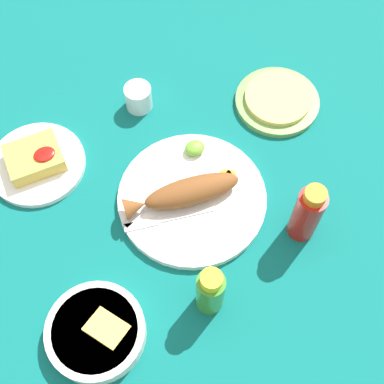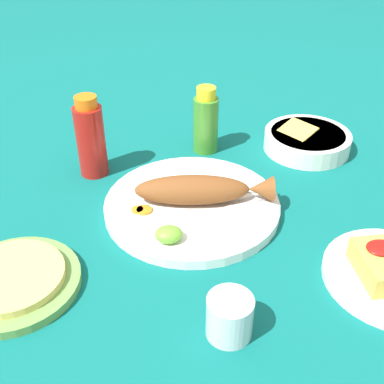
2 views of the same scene
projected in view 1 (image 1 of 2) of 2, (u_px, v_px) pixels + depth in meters
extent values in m
plane|color=#0C605B|center=(192.00, 200.00, 1.11)|extent=(4.00, 4.00, 0.00)
cylinder|color=white|center=(192.00, 199.00, 1.10)|extent=(0.31, 0.31, 0.02)
ellipsoid|color=brown|center=(192.00, 191.00, 1.07)|extent=(0.20, 0.08, 0.05)
cone|color=brown|center=(135.00, 207.00, 1.06)|extent=(0.05, 0.05, 0.04)
cube|color=silver|center=(186.00, 215.00, 1.08)|extent=(0.11, 0.03, 0.00)
cube|color=silver|center=(141.00, 225.00, 1.07)|extent=(0.07, 0.03, 0.00)
cube|color=silver|center=(170.00, 185.00, 1.11)|extent=(0.11, 0.05, 0.00)
cube|color=silver|center=(137.00, 214.00, 1.08)|extent=(0.07, 0.04, 0.00)
cylinder|color=orange|center=(231.00, 174.00, 1.12)|extent=(0.02, 0.02, 0.00)
cylinder|color=orange|center=(225.00, 175.00, 1.12)|extent=(0.03, 0.03, 0.00)
ellipsoid|color=#6BB233|center=(195.00, 148.00, 1.14)|extent=(0.04, 0.04, 0.02)
cylinder|color=#B21914|center=(307.00, 215.00, 1.02)|extent=(0.06, 0.06, 0.14)
cylinder|color=orange|center=(315.00, 196.00, 0.95)|extent=(0.04, 0.04, 0.02)
cylinder|color=#3D8428|center=(210.00, 292.00, 0.96)|extent=(0.05, 0.05, 0.12)
cylinder|color=yellow|center=(211.00, 280.00, 0.90)|extent=(0.04, 0.04, 0.02)
cylinder|color=silver|center=(138.00, 97.00, 1.20)|extent=(0.06, 0.06, 0.06)
cylinder|color=white|center=(139.00, 102.00, 1.21)|extent=(0.05, 0.05, 0.03)
cylinder|color=white|center=(37.00, 164.00, 1.15)|extent=(0.21, 0.21, 0.01)
cube|color=gold|center=(34.00, 158.00, 1.12)|extent=(0.11, 0.09, 0.04)
ellipsoid|color=#AD140F|center=(44.00, 154.00, 1.10)|extent=(0.05, 0.04, 0.01)
cylinder|color=white|center=(96.00, 332.00, 0.97)|extent=(0.18, 0.18, 0.04)
cylinder|color=olive|center=(95.00, 330.00, 0.96)|extent=(0.16, 0.16, 0.01)
cube|color=gold|center=(111.00, 322.00, 0.95)|extent=(0.10, 0.10, 0.02)
cylinder|color=#6B9E4C|center=(277.00, 101.00, 1.22)|extent=(0.19, 0.19, 0.01)
cylinder|color=#E0C666|center=(278.00, 98.00, 1.21)|extent=(0.15, 0.15, 0.01)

